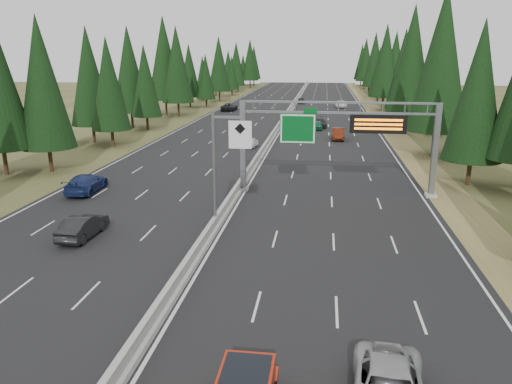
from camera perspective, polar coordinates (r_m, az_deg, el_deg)
road at (r=87.66m, az=2.99°, el=7.87°), size 32.00×260.00×0.08m
shoulder_right at (r=88.04m, az=14.71°, el=7.42°), size 3.60×260.00×0.06m
shoulder_left at (r=90.84m, az=-8.38°, el=7.99°), size 3.60×260.00×0.06m
median_barrier at (r=87.61m, az=2.99°, el=8.12°), size 0.70×260.00×0.85m
sign_gantry at (r=42.01m, az=10.16°, el=6.58°), size 16.75×0.98×7.80m
hov_sign_pole at (r=32.95m, az=-3.86°, el=3.42°), size 2.80×0.50×8.00m
tree_row_right at (r=73.07m, az=20.08°, el=13.01°), size 11.91×241.22×18.98m
tree_row_left at (r=74.81m, az=-15.54°, el=12.97°), size 11.61×241.34×18.80m
car_ahead_green at (r=80.24m, az=7.03°, el=7.59°), size 1.68×4.00×1.35m
car_ahead_dkred at (r=71.02m, az=9.37°, el=6.58°), size 1.71×4.78×1.57m
car_ahead_dkgrey at (r=83.00m, az=7.26°, el=7.89°), size 2.55×5.26×1.48m
car_ahead_white at (r=114.88m, az=9.70°, el=9.88°), size 2.60×5.48×1.51m
car_ahead_far at (r=123.25m, az=5.22°, el=10.37°), size 2.00×4.25×1.41m
car_onc_near at (r=34.28m, az=-19.18°, el=-3.72°), size 1.71×4.56×1.49m
car_onc_blue at (r=45.38m, az=-18.85°, el=0.97°), size 2.55×5.60×1.59m
car_onc_white at (r=64.27m, az=-0.58°, el=5.73°), size 1.77×3.84×1.28m
car_onc_far at (r=106.86m, az=-3.05°, el=9.69°), size 2.97×5.91×1.61m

